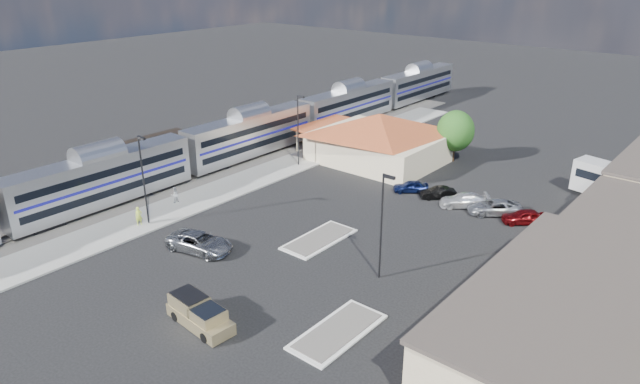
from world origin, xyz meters
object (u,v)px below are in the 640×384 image
Objects in this scene: suv at (200,242)px; pickup_truck at (200,314)px; coach_bus at (633,187)px; station_depot at (378,137)px.

pickup_truck is at bearing -142.08° from suv.
suv is 0.49× the size of coach_bus.
pickup_truck is 0.94× the size of suv.
station_depot is 3.22× the size of pickup_truck.
station_depot is 39.04m from pickup_truck.
coach_bus is (26.78, 34.95, 1.38)m from suv.
station_depot is 28.95m from coach_bus.
suv is at bearing -86.63° from station_depot.
coach_bus is at bearing -18.67° from pickup_truck.
coach_bus is at bearing -50.42° from suv.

